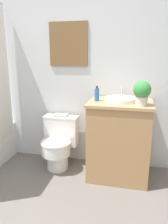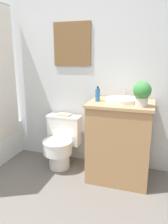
{
  "view_description": "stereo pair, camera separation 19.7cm",
  "coord_description": "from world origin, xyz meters",
  "views": [
    {
      "loc": [
        0.99,
        -0.74,
        1.38
      ],
      "look_at": [
        0.49,
        1.44,
        0.79
      ],
      "focal_mm": 35.0,
      "sensor_mm": 36.0,
      "label": 1
    },
    {
      "loc": [
        1.18,
        -0.69,
        1.38
      ],
      "look_at": [
        0.49,
        1.44,
        0.79
      ],
      "focal_mm": 35.0,
      "sensor_mm": 36.0,
      "label": 2
    }
  ],
  "objects": [
    {
      "name": "wall_back",
      "position": [
        0.0,
        1.92,
        1.25
      ],
      "size": [
        3.42,
        0.07,
        2.5
      ],
      "color": "silver",
      "rests_on": "ground_plane"
    },
    {
      "name": "toilet",
      "position": [
        0.12,
        1.65,
        0.31
      ],
      "size": [
        0.43,
        0.48,
        0.63
      ],
      "color": "white",
      "rests_on": "ground_plane"
    },
    {
      "name": "vanity",
      "position": [
        0.86,
        1.6,
        0.45
      ],
      "size": [
        0.69,
        0.55,
        0.89
      ],
      "color": "#AD7F51",
      "rests_on": "ground_plane"
    },
    {
      "name": "sink",
      "position": [
        0.86,
        1.62,
        0.91
      ],
      "size": [
        0.35,
        0.39,
        0.13
      ],
      "color": "white",
      "rests_on": "vanity"
    },
    {
      "name": "soap_bottle",
      "position": [
        0.6,
        1.58,
        0.96
      ],
      "size": [
        0.05,
        0.05,
        0.16
      ],
      "color": "#2D6BB2",
      "rests_on": "vanity"
    },
    {
      "name": "potted_plant",
      "position": [
        1.07,
        1.46,
        1.02
      ],
      "size": [
        0.18,
        0.18,
        0.25
      ],
      "color": "beige",
      "rests_on": "vanity"
    },
    {
      "name": "book_on_tank",
      "position": [
        0.12,
        1.76,
        0.64
      ],
      "size": [
        0.17,
        0.12,
        0.02
      ],
      "color": "beige",
      "rests_on": "toilet"
    }
  ]
}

